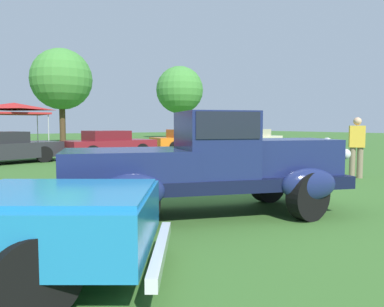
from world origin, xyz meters
name	(u,v)px	position (x,y,z in m)	size (l,w,h in m)	color
ground_plane	(231,208)	(0.00, 0.00, 0.00)	(120.00, 120.00, 0.00)	#386628
feature_pickup_truck	(209,162)	(-0.63, -0.21, 0.87)	(4.76, 2.89, 1.70)	black
show_car_charcoal	(1,148)	(-2.53, 10.72, 0.60)	(4.60, 2.89, 1.22)	#28282D
show_car_burgundy	(110,145)	(1.83, 10.87, 0.60)	(4.11, 2.10, 1.22)	maroon
show_car_orange	(188,141)	(6.82, 12.19, 0.60)	(4.12, 2.11, 1.22)	orange
show_car_cream	(255,139)	(11.27, 11.73, 0.60)	(4.12, 2.64, 1.22)	beige
spectator_by_row	(357,145)	(5.31, 1.06, 0.91)	(0.44, 0.46, 1.69)	#7F7056
canopy_tent_left_field	(14,108)	(-1.03, 18.04, 2.42)	(3.33, 3.33, 2.71)	#B7B7BC
treeline_center	(61,79)	(3.17, 24.32, 4.89)	(4.58, 4.58, 7.20)	#47331E
treeline_mid_right	(180,90)	(17.00, 29.95, 5.20)	(5.06, 5.06, 7.75)	brown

